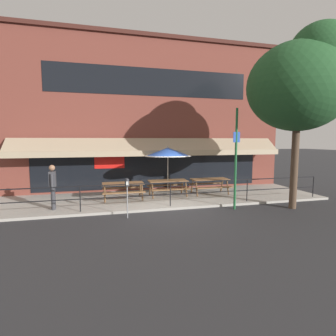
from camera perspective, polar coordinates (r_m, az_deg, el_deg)
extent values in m
plane|color=#2D2D30|center=(10.42, 0.93, -9.18)|extent=(120.00, 120.00, 0.00)
cube|color=#ADA89E|center=(12.29, -1.53, -6.57)|extent=(15.00, 4.00, 0.10)
cube|color=brown|center=(14.25, -3.62, 11.07)|extent=(15.00, 0.50, 7.96)
cube|color=black|center=(14.25, -3.46, 18.19)|extent=(10.50, 0.02, 1.40)
cube|color=#46211B|center=(15.10, -3.69, 26.71)|extent=(15.00, 0.62, 0.20)
cube|color=black|center=(14.01, -3.35, 0.37)|extent=(12.00, 0.02, 2.30)
cube|color=red|center=(13.71, -12.61, 1.37)|extent=(1.50, 0.02, 0.70)
cube|color=tan|center=(13.41, -2.94, 5.04)|extent=(13.80, 0.92, 0.70)
cube|color=tan|center=(12.92, -2.48, 3.23)|extent=(13.80, 0.08, 0.28)
cylinder|color=black|center=(10.26, -18.59, -6.44)|extent=(0.04, 0.04, 0.95)
cylinder|color=black|center=(10.56, 0.51, -5.76)|extent=(0.04, 0.04, 0.95)
cylinder|color=black|center=(11.91, 16.83, -4.67)|extent=(0.04, 0.04, 0.95)
cylinder|color=black|center=(13.99, 29.05, -3.60)|extent=(0.04, 0.04, 0.95)
cube|color=black|center=(10.48, 0.51, -3.22)|extent=(13.80, 0.04, 0.04)
cube|color=black|center=(10.56, 0.51, -5.76)|extent=(13.80, 0.03, 0.03)
cube|color=brown|center=(11.74, -9.77, -3.33)|extent=(1.80, 0.80, 0.05)
cube|color=brown|center=(11.23, -9.50, -5.31)|extent=(1.80, 0.26, 0.04)
cube|color=brown|center=(12.37, -9.96, -4.27)|extent=(1.80, 0.26, 0.04)
cylinder|color=brown|center=(11.59, -5.65, -5.26)|extent=(0.07, 0.30, 0.73)
cylinder|color=brown|center=(12.21, -6.10, -4.68)|extent=(0.07, 0.30, 0.73)
cylinder|color=brown|center=(11.46, -13.61, -5.52)|extent=(0.07, 0.30, 0.73)
cylinder|color=brown|center=(12.09, -13.65, -4.92)|extent=(0.07, 0.30, 0.73)
cube|color=brown|center=(12.29, -0.01, -2.82)|extent=(1.80, 0.80, 0.05)
cube|color=brown|center=(11.79, 0.69, -4.68)|extent=(1.80, 0.26, 0.04)
cube|color=brown|center=(12.90, -0.65, -3.75)|extent=(1.80, 0.26, 0.04)
cylinder|color=brown|center=(12.27, 3.99, -4.60)|extent=(0.07, 0.30, 0.73)
cylinder|color=brown|center=(12.87, 3.10, -4.09)|extent=(0.07, 0.30, 0.73)
cylinder|color=brown|center=(11.88, -3.39, -4.96)|extent=(0.07, 0.30, 0.73)
cylinder|color=brown|center=(12.49, -3.94, -4.41)|extent=(0.07, 0.30, 0.73)
cube|color=brown|center=(12.93, 9.11, -2.45)|extent=(1.80, 0.80, 0.05)
cube|color=brown|center=(12.46, 10.14, -4.19)|extent=(1.80, 0.26, 0.04)
cube|color=brown|center=(13.51, 8.11, -3.36)|extent=(1.80, 0.26, 0.04)
cylinder|color=brown|center=(13.05, 12.87, -4.10)|extent=(0.07, 0.30, 0.73)
cylinder|color=brown|center=(13.61, 11.65, -3.65)|extent=(0.07, 0.30, 0.73)
cylinder|color=brown|center=(12.41, 6.26, -4.50)|extent=(0.07, 0.30, 0.73)
cylinder|color=brown|center=(13.00, 5.27, -4.01)|extent=(0.07, 0.30, 0.73)
cylinder|color=#B7B2A8|center=(12.25, -0.03, -0.91)|extent=(0.04, 0.04, 2.30)
cone|color=#2D56B7|center=(12.17, -0.03, 3.53)|extent=(2.10, 2.11, 0.44)
cylinder|color=white|center=(12.18, -0.03, 2.64)|extent=(2.14, 2.14, 0.08)
sphere|color=#B7B2A8|center=(12.16, -0.03, 4.66)|extent=(0.07, 0.07, 0.07)
cylinder|color=#333338|center=(11.11, -23.65, -5.93)|extent=(0.15, 0.15, 0.86)
cylinder|color=#333338|center=(10.91, -23.73, -6.14)|extent=(0.15, 0.15, 0.86)
cube|color=#38383D|center=(10.89, -23.86, -2.27)|extent=(0.27, 0.42, 0.60)
cylinder|color=#38383D|center=(11.15, -23.74, -2.24)|extent=(0.10, 0.10, 0.54)
cylinder|color=#38383D|center=(10.64, -23.96, -2.63)|extent=(0.10, 0.10, 0.54)
sphere|color=#9E7051|center=(10.84, -23.96, 0.03)|extent=(0.22, 0.22, 0.22)
cylinder|color=gray|center=(9.38, -8.85, -7.37)|extent=(0.04, 0.04, 1.15)
cylinder|color=#2D2D33|center=(9.24, -8.92, -3.29)|extent=(0.15, 0.15, 0.20)
sphere|color=#2D2D33|center=(9.23, -8.93, -2.68)|extent=(0.14, 0.14, 0.14)
cube|color=silver|center=(9.16, -8.87, -3.31)|extent=(0.08, 0.01, 0.13)
cylinder|color=#1E6033|center=(10.58, 14.53, 1.78)|extent=(0.09, 0.09, 3.97)
cube|color=blue|center=(10.54, 14.71, 6.52)|extent=(0.28, 0.02, 0.40)
cylinder|color=brown|center=(11.56, 25.81, 0.52)|extent=(0.28, 0.28, 3.49)
ellipsoid|color=#235128|center=(11.70, 26.53, 15.52)|extent=(3.99, 3.59, 3.39)
ellipsoid|color=#235128|center=(12.06, 30.45, 20.85)|extent=(2.39, 2.19, 2.19)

